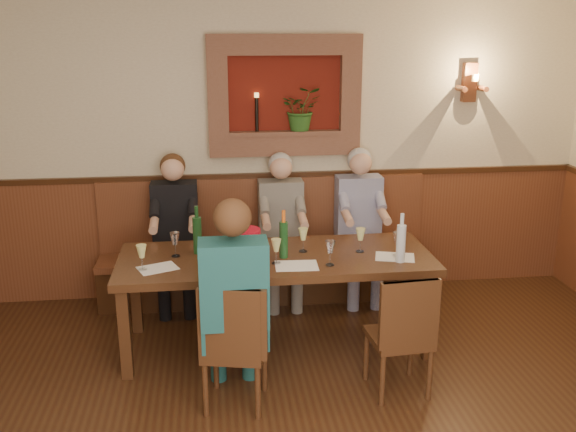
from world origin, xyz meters
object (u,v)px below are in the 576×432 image
(chair_near_left, at_px, (235,369))
(wine_bottle_green_b, at_px, (197,234))
(spittoon_bucket, at_px, (246,246))
(wine_bottle_green_a, at_px, (284,239))
(person_bench_left, at_px, (176,246))
(chair_near_right, at_px, (399,357))
(person_bench_mid, at_px, (282,243))
(bench, at_px, (265,264))
(person_bench_right, at_px, (359,238))
(water_bottle, at_px, (401,242))
(person_chair_front, at_px, (234,320))
(dining_table, at_px, (276,265))

(chair_near_left, xyz_separation_m, wine_bottle_green_b, (-0.23, 0.95, 0.64))
(spittoon_bucket, height_order, wine_bottle_green_a, wine_bottle_green_a)
(person_bench_left, bearing_deg, chair_near_right, -46.04)
(person_bench_mid, bearing_deg, chair_near_right, -69.05)
(bench, distance_m, person_bench_right, 0.90)
(chair_near_left, relative_size, spittoon_bucket, 3.51)
(chair_near_right, xyz_separation_m, water_bottle, (0.15, 0.54, 0.65))
(person_chair_front, relative_size, wine_bottle_green_b, 3.82)
(wine_bottle_green_a, bearing_deg, person_chair_front, -119.21)
(chair_near_left, distance_m, person_bench_right, 2.08)
(dining_table, bearing_deg, person_bench_right, 44.33)
(spittoon_bucket, bearing_deg, wine_bottle_green_a, 13.30)
(chair_near_right, bearing_deg, person_bench_left, 129.28)
(chair_near_right, relative_size, person_chair_front, 0.61)
(wine_bottle_green_a, bearing_deg, chair_near_right, -46.38)
(person_chair_front, height_order, water_bottle, person_chair_front)
(dining_table, height_order, person_chair_front, person_chair_front)
(spittoon_bucket, relative_size, wine_bottle_green_a, 0.69)
(person_bench_left, bearing_deg, bench, 7.43)
(person_bench_left, relative_size, person_bench_mid, 1.01)
(dining_table, bearing_deg, chair_near_left, -113.85)
(chair_near_right, bearing_deg, wine_bottle_green_b, 141.22)
(chair_near_right, relative_size, spittoon_bucket, 3.45)
(chair_near_right, bearing_deg, spittoon_bucket, 141.37)
(person_bench_right, relative_size, spittoon_bucket, 5.46)
(bench, height_order, spittoon_bucket, bench)
(chair_near_right, relative_size, person_bench_left, 0.64)
(person_bench_right, relative_size, wine_bottle_green_a, 3.77)
(spittoon_bucket, xyz_separation_m, wine_bottle_green_b, (-0.36, 0.25, 0.03))
(person_bench_mid, height_order, wine_bottle_green_b, person_bench_mid)
(wine_bottle_green_b, relative_size, water_bottle, 1.01)
(wine_bottle_green_b, height_order, water_bottle, wine_bottle_green_b)
(person_bench_right, bearing_deg, bench, 173.03)
(bench, relative_size, wine_bottle_green_a, 8.09)
(person_bench_mid, height_order, wine_bottle_green_a, person_bench_mid)
(chair_near_left, height_order, person_bench_right, person_bench_right)
(chair_near_right, relative_size, wine_bottle_green_b, 2.33)
(wine_bottle_green_a, xyz_separation_m, wine_bottle_green_b, (-0.65, 0.18, 0.00))
(chair_near_right, distance_m, person_bench_mid, 1.76)
(person_bench_right, bearing_deg, wine_bottle_green_b, -154.15)
(chair_near_left, relative_size, person_bench_left, 0.65)
(bench, bearing_deg, person_bench_left, -172.57)
(person_bench_mid, xyz_separation_m, person_bench_right, (0.72, -0.00, 0.01))
(bench, distance_m, person_bench_mid, 0.30)
(dining_table, relative_size, person_bench_left, 1.73)
(dining_table, bearing_deg, water_bottle, -14.78)
(person_bench_mid, distance_m, wine_bottle_green_b, 1.07)
(chair_near_right, height_order, spittoon_bucket, spittoon_bucket)
(person_chair_front, xyz_separation_m, water_bottle, (1.27, 0.54, 0.30))
(wine_bottle_green_b, bearing_deg, spittoon_bucket, -34.54)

